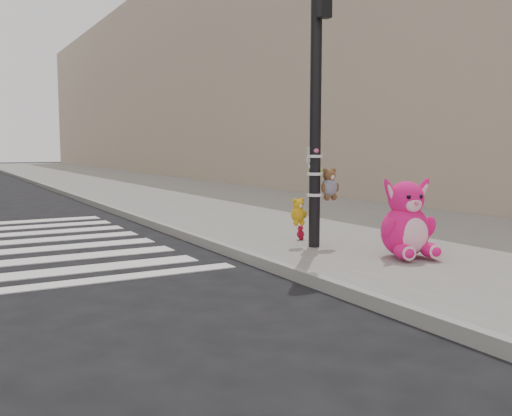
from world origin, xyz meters
TOP-DOWN VIEW (x-y plane):
  - ground at (0.00, 0.00)m, footprint 120.00×120.00m
  - sidewalk_near at (5.00, 10.00)m, footprint 7.00×80.00m
  - curb_edge at (1.55, 10.00)m, footprint 0.12×80.00m
  - bld_near at (10.50, 20.00)m, footprint 5.00×60.00m
  - signal_pole at (2.62, 1.81)m, footprint 0.71×0.49m
  - pink_bunny at (3.19, 0.57)m, footprint 0.79×0.88m
  - red_teddy at (2.77, 2.40)m, footprint 0.19×0.16m

SIDE VIEW (x-z plane):
  - ground at x=0.00m, z-range 0.00..0.00m
  - sidewalk_near at x=5.00m, z-range 0.00..0.14m
  - curb_edge at x=1.55m, z-range -0.01..0.15m
  - red_teddy at x=2.77m, z-range 0.14..0.37m
  - pink_bunny at x=3.19m, z-range 0.04..1.10m
  - signal_pole at x=2.62m, z-range -0.26..3.74m
  - bld_near at x=10.50m, z-range 0.00..10.00m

